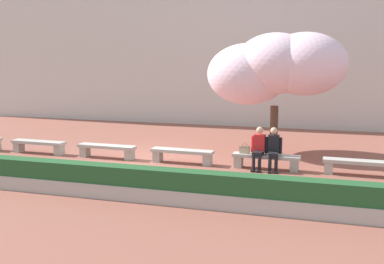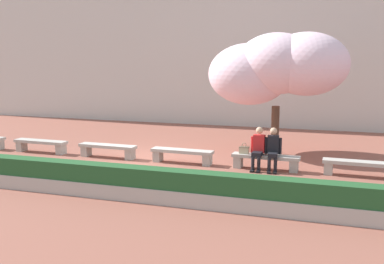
{
  "view_description": "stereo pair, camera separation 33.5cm",
  "coord_description": "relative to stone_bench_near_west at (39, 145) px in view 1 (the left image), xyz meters",
  "views": [
    {
      "loc": [
        5.65,
        -13.36,
        3.33
      ],
      "look_at": [
        1.6,
        0.2,
        1.0
      ],
      "focal_mm": 42.0,
      "sensor_mm": 36.0,
      "label": 1
    },
    {
      "loc": [
        5.97,
        -13.26,
        3.33
      ],
      "look_at": [
        1.6,
        0.2,
        1.0
      ],
      "focal_mm": 42.0,
      "sensor_mm": 36.0,
      "label": 2
    }
  ],
  "objects": [
    {
      "name": "building_facade",
      "position": [
        4.0,
        10.37,
        4.71
      ],
      "size": [
        30.74,
        4.0,
        10.03
      ],
      "primitive_type": "cube",
      "color": "beige",
      "rests_on": "ground"
    },
    {
      "name": "handbag",
      "position": [
        7.34,
        0.01,
        0.27
      ],
      "size": [
        0.3,
        0.15,
        0.34
      ],
      "color": "tan",
      "rests_on": "stone_bench_east_end"
    },
    {
      "name": "cherry_tree_main",
      "position": [
        7.94,
        2.35,
        2.7
      ],
      "size": [
        4.79,
        3.06,
        4.2
      ],
      "color": "#513828",
      "rests_on": "ground"
    },
    {
      "name": "stone_bench_far_east",
      "position": [
        10.67,
        0.0,
        0.0
      ],
      "size": [
        2.04,
        0.47,
        0.45
      ],
      "color": "#ADA89E",
      "rests_on": "ground"
    },
    {
      "name": "person_seated_right",
      "position": [
        8.22,
        -0.05,
        0.39
      ],
      "size": [
        0.51,
        0.71,
        1.29
      ],
      "color": "black",
      "rests_on": "ground"
    },
    {
      "name": "planter_hedge_foreground",
      "position": [
        4.0,
        -3.88,
        0.08
      ],
      "size": [
        18.92,
        0.5,
        0.8
      ],
      "color": "#ADA89E",
      "rests_on": "ground"
    },
    {
      "name": "person_seated_left",
      "position": [
        7.79,
        -0.05,
        0.39
      ],
      "size": [
        0.51,
        0.7,
        1.29
      ],
      "color": "black",
      "rests_on": "ground"
    },
    {
      "name": "stone_bench_near_east",
      "position": [
        5.34,
        0.0,
        0.0
      ],
      "size": [
        2.04,
        0.47,
        0.45
      ],
      "color": "#ADA89E",
      "rests_on": "ground"
    },
    {
      "name": "ground_plane",
      "position": [
        4.0,
        0.0,
        -0.31
      ],
      "size": [
        100.0,
        100.0,
        0.0
      ],
      "primitive_type": "plane",
      "color": "#8E5142"
    },
    {
      "name": "stone_bench_near_west",
      "position": [
        0.0,
        0.0,
        0.0
      ],
      "size": [
        2.04,
        0.47,
        0.45
      ],
      "color": "#ADA89E",
      "rests_on": "ground"
    },
    {
      "name": "stone_bench_east_end",
      "position": [
        8.0,
        0.0,
        0.0
      ],
      "size": [
        2.04,
        0.47,
        0.45
      ],
      "color": "#ADA89E",
      "rests_on": "ground"
    },
    {
      "name": "stone_bench_center",
      "position": [
        2.67,
        0.0,
        0.0
      ],
      "size": [
        2.04,
        0.47,
        0.45
      ],
      "color": "#ADA89E",
      "rests_on": "ground"
    }
  ]
}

